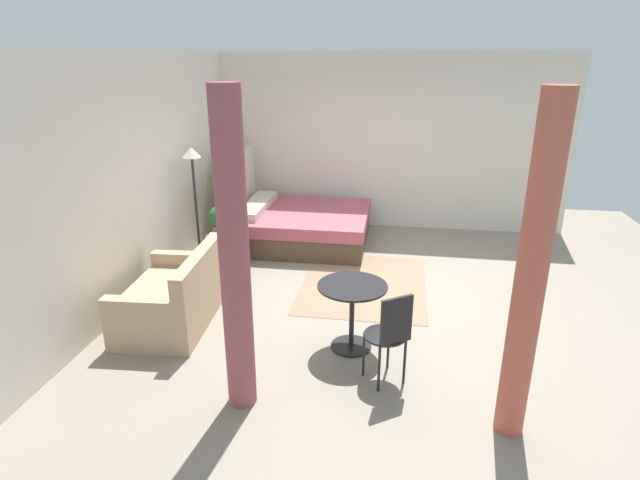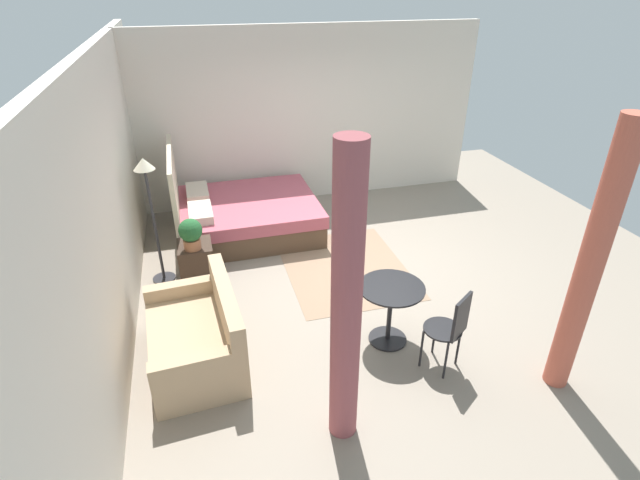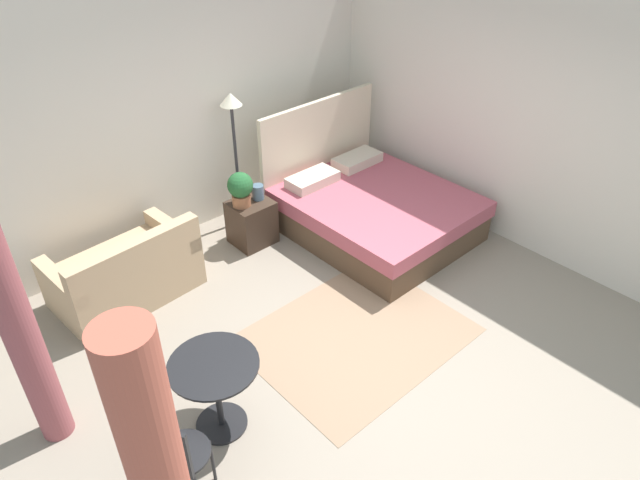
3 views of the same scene
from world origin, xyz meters
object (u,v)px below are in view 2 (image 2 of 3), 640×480
couch (198,338)px  nightstand (197,263)px  floor_lamp (149,192)px  cafe_chair_near_window (451,326)px  potted_plant (191,233)px  balcony_table (390,303)px  vase (192,234)px  bed (243,214)px

couch → nightstand: (1.52, -0.05, -0.02)m
floor_lamp → cafe_chair_near_window: 3.72m
potted_plant → balcony_table: 2.54m
vase → balcony_table: bearing=-134.0°
potted_plant → balcony_table: bearing=-130.3°
bed → floor_lamp: size_ratio=1.27×
potted_plant → floor_lamp: (0.25, 0.42, 0.47)m
vase → couch: bearing=178.4°
bed → potted_plant: bearing=149.8°
bed → nightstand: 1.41m
nightstand → potted_plant: (-0.10, 0.02, 0.48)m
bed → vase: size_ratio=12.16×
bed → couch: bearing=163.8°
couch → vase: couch is taller
potted_plant → floor_lamp: floor_lamp is taller
couch → potted_plant: size_ratio=3.59×
bed → couch: bed is taller
potted_plant → floor_lamp: bearing=59.2°
bed → potted_plant: bed is taller
cafe_chair_near_window → nightstand: bearing=45.1°
bed → cafe_chair_near_window: bed is taller
nightstand → balcony_table: 2.59m
bed → cafe_chair_near_window: 3.83m
couch → floor_lamp: floor_lamp is taller
potted_plant → couch: bearing=178.7°
nightstand → balcony_table: size_ratio=0.77×
vase → cafe_chair_near_window: size_ratio=0.19×
vase → floor_lamp: floor_lamp is taller
potted_plant → vase: bearing=-3.2°
couch → cafe_chair_near_window: bearing=-108.1°
nightstand → potted_plant: bearing=169.9°
couch → floor_lamp: bearing=12.9°
potted_plant → floor_lamp: size_ratio=0.24×
bed → nightstand: (-1.20, 0.74, -0.03)m
nightstand → cafe_chair_near_window: 3.25m
bed → vase: (-1.08, 0.75, 0.32)m
vase → floor_lamp: 0.74m
couch → potted_plant: (1.42, -0.03, 0.46)m
nightstand → floor_lamp: 1.06m
bed → balcony_table: (-2.93, -1.17, 0.18)m
vase → cafe_chair_near_window: (-2.41, -2.30, -0.08)m
vase → floor_lamp: (0.03, 0.43, 0.60)m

